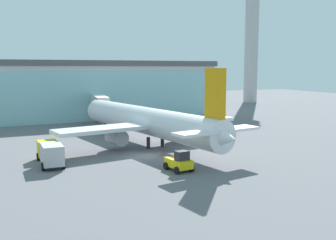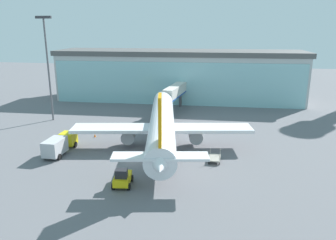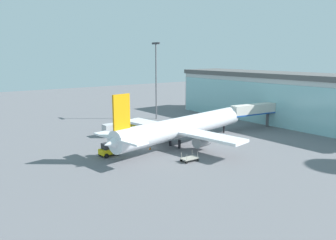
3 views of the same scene
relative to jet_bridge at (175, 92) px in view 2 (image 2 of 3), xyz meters
name	(u,v)px [view 2 (image 2 of 3)]	position (x,y,z in m)	size (l,w,h in m)	color
ground	(135,159)	(-1.11, -29.09, -4.42)	(240.00, 240.00, 0.00)	slate
terminal_building	(179,75)	(-1.10, 12.73, 1.92)	(63.23, 17.02, 12.68)	#BBBBBB
jet_bridge	(175,92)	(0.00, 0.00, 0.00)	(3.54, 12.47, 5.80)	beige
apron_light_mast	(48,61)	(-23.33, -12.05, 7.53)	(3.20, 0.40, 20.35)	#59595E
airplane	(162,124)	(1.59, -22.63, -0.93)	(28.03, 36.80, 11.08)	silver
catering_truck	(59,144)	(-12.72, -29.00, -2.95)	(2.57, 7.33, 2.65)	yellow
baggage_cart	(215,158)	(10.20, -27.80, -3.92)	(1.65, 2.83, 1.50)	#9E998C
pushback_tug	(122,178)	(-0.22, -37.28, -3.44)	(2.55, 3.42, 2.30)	yellow
safety_cone_nose	(146,159)	(0.71, -29.39, -4.14)	(0.36, 0.36, 0.55)	orange
safety_cone_wingtip	(95,135)	(-10.62, -20.79, -4.14)	(0.36, 0.36, 0.55)	orange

